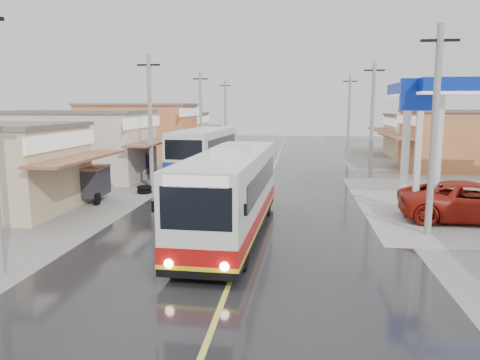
{
  "coord_description": "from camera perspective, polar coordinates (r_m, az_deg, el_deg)",
  "views": [
    {
      "loc": [
        1.84,
        -18.57,
        5.04
      ],
      "look_at": [
        -0.47,
        0.31,
        1.99
      ],
      "focal_mm": 35.0,
      "sensor_mm": 36.0,
      "label": 1
    }
  ],
  "objects": [
    {
      "name": "ground",
      "position": [
        19.33,
        1.28,
        -6.0
      ],
      "size": [
        120.0,
        120.0,
        0.0
      ],
      "primitive_type": "plane",
      "color": "slate",
      "rests_on": "ground"
    },
    {
      "name": "road",
      "position": [
        33.99,
        3.79,
        0.58
      ],
      "size": [
        12.0,
        90.0,
        0.02
      ],
      "primitive_type": "cube",
      "color": "black",
      "rests_on": "ground"
    },
    {
      "name": "centre_line",
      "position": [
        33.99,
        3.79,
        0.6
      ],
      "size": [
        0.15,
        90.0,
        0.01
      ],
      "primitive_type": "cube",
      "color": "#D8CC4C",
      "rests_on": "road"
    },
    {
      "name": "shopfronts_left",
      "position": [
        39.78,
        -15.0,
        1.52
      ],
      "size": [
        11.0,
        44.0,
        5.2
      ],
      "primitive_type": null,
      "color": "tan",
      "rests_on": "ground"
    },
    {
      "name": "utility_poles_left",
      "position": [
        36.03,
        -7.3,
        1.0
      ],
      "size": [
        1.6,
        50.0,
        8.0
      ],
      "primitive_type": null,
      "color": "gray",
      "rests_on": "ground"
    },
    {
      "name": "utility_poles_right",
      "position": [
        34.34,
        15.53,
        0.33
      ],
      "size": [
        1.6,
        36.0,
        8.0
      ],
      "primitive_type": null,
      "color": "gray",
      "rests_on": "ground"
    },
    {
      "name": "coach_bus",
      "position": [
        18.13,
        -0.99,
        -1.52
      ],
      "size": [
        2.92,
        11.32,
        3.51
      ],
      "rotation": [
        0.0,
        0.0,
        -0.04
      ],
      "color": "silver",
      "rests_on": "road"
    },
    {
      "name": "second_bus",
      "position": [
        33.45,
        -4.32,
        3.52
      ],
      "size": [
        3.36,
        10.2,
        3.34
      ],
      "rotation": [
        0.0,
        0.0,
        -0.07
      ],
      "color": "silver",
      "rests_on": "road"
    },
    {
      "name": "jeepney",
      "position": [
        22.75,
        26.64,
        -2.42
      ],
      "size": [
        6.48,
        3.34,
        1.75
      ],
      "primitive_type": "imported",
      "rotation": [
        0.0,
        0.0,
        1.5
      ],
      "color": "#9B1A0F",
      "rests_on": "ground"
    },
    {
      "name": "cyclist",
      "position": [
        29.34,
        -4.6,
        0.54
      ],
      "size": [
        1.25,
        2.04,
        2.08
      ],
      "rotation": [
        0.0,
        0.0,
        0.32
      ],
      "color": "black",
      "rests_on": "ground"
    },
    {
      "name": "tricycle_near",
      "position": [
        25.88,
        -17.76,
        -0.17
      ],
      "size": [
        1.77,
        2.44,
        1.86
      ],
      "rotation": [
        0.0,
        0.0,
        0.08
      ],
      "color": "#26262D",
      "rests_on": "ground"
    },
    {
      "name": "tricycle_far",
      "position": [
        32.94,
        -12.93,
        1.86
      ],
      "size": [
        2.21,
        2.7,
        1.78
      ],
      "rotation": [
        0.0,
        0.0,
        -0.38
      ],
      "color": "#26262D",
      "rests_on": "ground"
    },
    {
      "name": "tyre_stack",
      "position": [
        27.58,
        -11.58,
        -1.14
      ],
      "size": [
        0.87,
        0.87,
        0.45
      ],
      "color": "black",
      "rests_on": "ground"
    }
  ]
}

